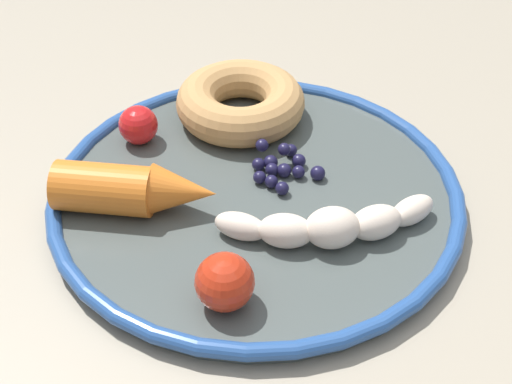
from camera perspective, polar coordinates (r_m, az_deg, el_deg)
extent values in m
cube|color=#9E927E|center=(0.59, 4.97, -2.32)|extent=(1.09, 0.75, 0.03)
cube|color=#A19582|center=(1.26, 13.13, 1.73)|extent=(0.05, 0.05, 0.70)
cube|color=#A19582|center=(1.20, -16.30, -1.24)|extent=(0.05, 0.05, 0.70)
cylinder|color=#49514F|center=(0.58, 0.00, -0.45)|extent=(0.30, 0.30, 0.01)
torus|color=#274F92|center=(0.58, 0.00, 0.00)|extent=(0.32, 0.32, 0.01)
ellipsoid|color=beige|center=(0.53, -1.16, -2.59)|extent=(0.04, 0.04, 0.02)
ellipsoid|color=beige|center=(0.52, 2.25, -2.94)|extent=(0.03, 0.04, 0.02)
ellipsoid|color=beige|center=(0.53, 5.78, -2.69)|extent=(0.03, 0.04, 0.03)
ellipsoid|color=beige|center=(0.54, 9.01, -2.28)|extent=(0.03, 0.04, 0.02)
ellipsoid|color=beige|center=(0.56, 11.66, -1.37)|extent=(0.04, 0.04, 0.02)
cylinder|color=orange|center=(0.56, -11.40, 0.27)|extent=(0.06, 0.08, 0.04)
cone|color=orange|center=(0.55, -5.42, -0.23)|extent=(0.05, 0.06, 0.04)
torus|color=tan|center=(0.64, -1.18, 6.81)|extent=(0.15, 0.15, 0.03)
sphere|color=#191638|center=(0.59, 3.22, 1.53)|extent=(0.01, 0.01, 0.01)
sphere|color=#191638|center=(0.59, 2.15, 1.64)|extent=(0.01, 0.01, 0.01)
sphere|color=#191638|center=(0.57, 1.99, 0.28)|extent=(0.01, 0.01, 0.01)
sphere|color=#191638|center=(0.61, 2.65, 3.17)|extent=(0.01, 0.01, 0.01)
sphere|color=#191638|center=(0.58, 1.17, 0.80)|extent=(0.01, 0.01, 0.01)
sphere|color=#191638|center=(0.59, 0.18, 2.11)|extent=(0.01, 0.01, 0.01)
sphere|color=#191638|center=(0.59, 4.55, 1.41)|extent=(0.01, 0.01, 0.01)
sphere|color=#191638|center=(0.59, 1.21, 1.70)|extent=(0.01, 0.01, 0.01)
sphere|color=#191638|center=(0.58, 0.27, 1.12)|extent=(0.01, 0.01, 0.01)
sphere|color=#191638|center=(0.59, 1.11, 2.26)|extent=(0.01, 0.01, 0.01)
sphere|color=#191638|center=(0.60, 3.24, 2.36)|extent=(0.01, 0.01, 0.01)
sphere|color=#191638|center=(0.60, 0.46, 3.54)|extent=(0.01, 0.01, 0.01)
sphere|color=#191638|center=(0.59, 2.13, 3.24)|extent=(0.01, 0.01, 0.01)
sphere|color=red|center=(0.48, -2.38, -6.79)|extent=(0.04, 0.04, 0.04)
sphere|color=red|center=(0.62, -8.87, 5.02)|extent=(0.03, 0.03, 0.03)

